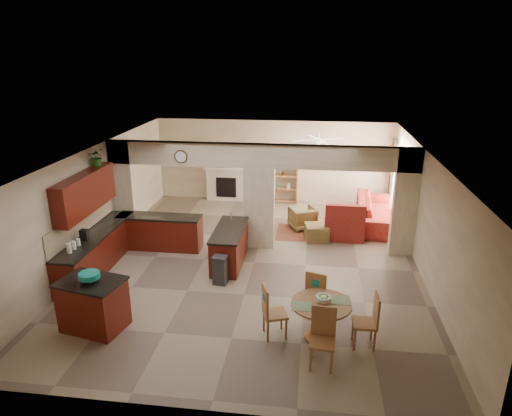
# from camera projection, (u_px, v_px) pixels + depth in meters

# --- Properties ---
(floor) EXTENTS (10.00, 10.00, 0.00)m
(floor) POSITION_uv_depth(u_px,v_px,m) (254.00, 262.00, 11.42)
(floor) COLOR gray
(floor) RESTS_ON ground
(ceiling) EXTENTS (10.00, 10.00, 0.00)m
(ceiling) POSITION_uv_depth(u_px,v_px,m) (254.00, 152.00, 10.49)
(ceiling) COLOR white
(ceiling) RESTS_ON wall_back
(wall_back) EXTENTS (8.00, 0.00, 8.00)m
(wall_back) POSITION_uv_depth(u_px,v_px,m) (273.00, 161.00, 15.64)
(wall_back) COLOR beige
(wall_back) RESTS_ON floor
(wall_front) EXTENTS (8.00, 0.00, 8.00)m
(wall_front) POSITION_uv_depth(u_px,v_px,m) (206.00, 330.00, 6.27)
(wall_front) COLOR beige
(wall_front) RESTS_ON floor
(wall_left) EXTENTS (0.00, 10.00, 10.00)m
(wall_left) POSITION_uv_depth(u_px,v_px,m) (96.00, 203.00, 11.43)
(wall_left) COLOR beige
(wall_left) RESTS_ON floor
(wall_right) EXTENTS (0.00, 10.00, 10.00)m
(wall_right) POSITION_uv_depth(u_px,v_px,m) (426.00, 217.00, 10.47)
(wall_right) COLOR beige
(wall_right) RESTS_ON floor
(partition_left_pier) EXTENTS (0.60, 0.25, 2.80)m
(partition_left_pier) POSITION_uv_depth(u_px,v_px,m) (124.00, 192.00, 12.33)
(partition_left_pier) COLOR beige
(partition_left_pier) RESTS_ON floor
(partition_center_pier) EXTENTS (0.80, 0.25, 2.20)m
(partition_center_pier) POSITION_uv_depth(u_px,v_px,m) (259.00, 208.00, 11.99)
(partition_center_pier) COLOR beige
(partition_center_pier) RESTS_ON floor
(partition_right_pier) EXTENTS (0.60, 0.25, 2.80)m
(partition_right_pier) POSITION_uv_depth(u_px,v_px,m) (405.00, 203.00, 11.45)
(partition_right_pier) COLOR beige
(partition_right_pier) RESTS_ON floor
(partition_header) EXTENTS (8.00, 0.25, 0.60)m
(partition_header) POSITION_uv_depth(u_px,v_px,m) (259.00, 156.00, 11.53)
(partition_header) COLOR beige
(partition_header) RESTS_ON partition_center_pier
(kitchen_counter) EXTENTS (2.52, 3.29, 1.48)m
(kitchen_counter) POSITION_uv_depth(u_px,v_px,m) (124.00, 243.00, 11.42)
(kitchen_counter) COLOR #411007
(kitchen_counter) RESTS_ON floor
(upper_cabinets) EXTENTS (0.35, 2.40, 0.90)m
(upper_cabinets) POSITION_uv_depth(u_px,v_px,m) (85.00, 193.00, 10.49)
(upper_cabinets) COLOR #411007
(upper_cabinets) RESTS_ON wall_left
(peninsula) EXTENTS (0.70, 1.85, 0.91)m
(peninsula) POSITION_uv_depth(u_px,v_px,m) (229.00, 246.00, 11.23)
(peninsula) COLOR #411007
(peninsula) RESTS_ON floor
(wall_clock) EXTENTS (0.34, 0.03, 0.34)m
(wall_clock) POSITION_uv_depth(u_px,v_px,m) (181.00, 157.00, 11.64)
(wall_clock) COLOR #52381B
(wall_clock) RESTS_ON partition_header
(rug) EXTENTS (1.60, 1.30, 0.01)m
(rug) POSITION_uv_depth(u_px,v_px,m) (304.00, 233.00, 13.24)
(rug) COLOR brown
(rug) RESTS_ON floor
(fireplace) EXTENTS (1.60, 0.35, 1.20)m
(fireplace) POSITION_uv_depth(u_px,v_px,m) (227.00, 183.00, 15.93)
(fireplace) COLOR beige
(fireplace) RESTS_ON floor
(shelving_unit) EXTENTS (1.00, 0.32, 1.80)m
(shelving_unit) POSITION_uv_depth(u_px,v_px,m) (283.00, 177.00, 15.59)
(shelving_unit) COLOR brown
(shelving_unit) RESTS_ON floor
(window_a) EXTENTS (0.02, 0.90, 1.90)m
(window_a) POSITION_uv_depth(u_px,v_px,m) (406.00, 195.00, 12.70)
(window_a) COLOR white
(window_a) RESTS_ON wall_right
(window_b) EXTENTS (0.02, 0.90, 1.90)m
(window_b) POSITION_uv_depth(u_px,v_px,m) (396.00, 179.00, 14.29)
(window_b) COLOR white
(window_b) RESTS_ON wall_right
(glazed_door) EXTENTS (0.02, 0.70, 2.10)m
(glazed_door) POSITION_uv_depth(u_px,v_px,m) (400.00, 191.00, 13.54)
(glazed_door) COLOR white
(glazed_door) RESTS_ON wall_right
(drape_a_left) EXTENTS (0.10, 0.28, 2.30)m
(drape_a_left) POSITION_uv_depth(u_px,v_px,m) (408.00, 202.00, 12.14)
(drape_a_left) COLOR #3B2017
(drape_a_left) RESTS_ON wall_right
(drape_a_right) EXTENTS (0.10, 0.28, 2.30)m
(drape_a_right) POSITION_uv_depth(u_px,v_px,m) (401.00, 189.00, 13.26)
(drape_a_right) COLOR #3B2017
(drape_a_right) RESTS_ON wall_right
(drape_b_left) EXTENTS (0.10, 0.28, 2.30)m
(drape_b_left) POSITION_uv_depth(u_px,v_px,m) (398.00, 184.00, 13.73)
(drape_b_left) COLOR #3B2017
(drape_b_left) RESTS_ON wall_right
(drape_b_right) EXTENTS (0.10, 0.28, 2.30)m
(drape_b_right) POSITION_uv_depth(u_px,v_px,m) (392.00, 174.00, 14.86)
(drape_b_right) COLOR #3B2017
(drape_b_right) RESTS_ON wall_right
(ceiling_fan) EXTENTS (1.00, 1.00, 0.10)m
(ceiling_fan) POSITION_uv_depth(u_px,v_px,m) (319.00, 140.00, 13.20)
(ceiling_fan) COLOR white
(ceiling_fan) RESTS_ON ceiling
(kitchen_island) EXTENTS (1.30, 1.05, 1.00)m
(kitchen_island) POSITION_uv_depth(u_px,v_px,m) (93.00, 304.00, 8.59)
(kitchen_island) COLOR #411007
(kitchen_island) RESTS_ON floor
(teal_bowl) EXTENTS (0.38, 0.38, 0.18)m
(teal_bowl) POSITION_uv_depth(u_px,v_px,m) (89.00, 277.00, 8.36)
(teal_bowl) COLOR teal
(teal_bowl) RESTS_ON kitchen_island
(trash_can) EXTENTS (0.33, 0.29, 0.62)m
(trash_can) POSITION_uv_depth(u_px,v_px,m) (220.00, 271.00, 10.29)
(trash_can) COLOR #2B2A2D
(trash_can) RESTS_ON floor
(dining_table) EXTENTS (1.10, 1.10, 0.75)m
(dining_table) POSITION_uv_depth(u_px,v_px,m) (321.00, 315.00, 8.25)
(dining_table) COLOR brown
(dining_table) RESTS_ON floor
(fruit_bowl) EXTENTS (0.28, 0.28, 0.15)m
(fruit_bowl) POSITION_uv_depth(u_px,v_px,m) (324.00, 299.00, 8.16)
(fruit_bowl) COLOR #75C229
(fruit_bowl) RESTS_ON dining_table
(sofa) EXTENTS (2.89, 1.31, 0.82)m
(sofa) POSITION_uv_depth(u_px,v_px,m) (376.00, 211.00, 13.76)
(sofa) COLOR maroon
(sofa) RESTS_ON floor
(chaise) EXTENTS (1.08, 0.89, 0.43)m
(chaise) POSITION_uv_depth(u_px,v_px,m) (343.00, 230.00, 12.87)
(chaise) COLOR maroon
(chaise) RESTS_ON floor
(armchair) EXTENTS (0.93, 0.94, 0.65)m
(armchair) POSITION_uv_depth(u_px,v_px,m) (303.00, 218.00, 13.47)
(armchair) COLOR maroon
(armchair) RESTS_ON floor
(ottoman) EXTENTS (0.71, 0.71, 0.45)m
(ottoman) POSITION_uv_depth(u_px,v_px,m) (317.00, 233.00, 12.68)
(ottoman) COLOR maroon
(ottoman) RESTS_ON floor
(plant) EXTENTS (0.50, 0.47, 0.44)m
(plant) POSITION_uv_depth(u_px,v_px,m) (97.00, 157.00, 10.98)
(plant) COLOR #214E15
(plant) RESTS_ON upper_cabinets
(chair_north) EXTENTS (0.53, 0.53, 1.02)m
(chair_north) POSITION_uv_depth(u_px,v_px,m) (317.00, 293.00, 8.90)
(chair_north) COLOR brown
(chair_north) RESTS_ON floor
(chair_east) EXTENTS (0.44, 0.43, 1.02)m
(chair_east) POSITION_uv_depth(u_px,v_px,m) (370.00, 319.00, 8.04)
(chair_east) COLOR brown
(chair_east) RESTS_ON floor
(chair_south) EXTENTS (0.45, 0.45, 1.02)m
(chair_south) POSITION_uv_depth(u_px,v_px,m) (323.00, 334.00, 7.60)
(chair_south) COLOR brown
(chair_south) RESTS_ON floor
(chair_west) EXTENTS (0.53, 0.53, 1.02)m
(chair_west) POSITION_uv_depth(u_px,v_px,m) (271.00, 310.00, 8.32)
(chair_west) COLOR brown
(chair_west) RESTS_ON floor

